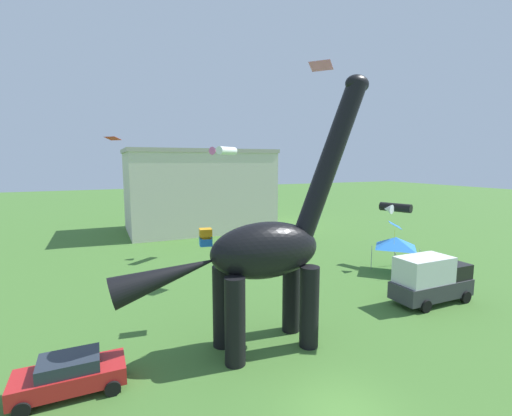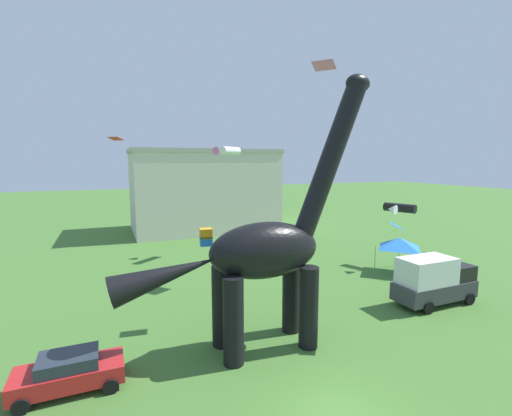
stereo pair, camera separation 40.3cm
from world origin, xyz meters
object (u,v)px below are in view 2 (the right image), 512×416
Objects in this scene: dinosaur_sculpture at (264,250)px; kite_high_left at (116,139)px; kite_far_right at (396,226)px; kite_drifting at (228,151)px; kite_near_low at (206,237)px; kite_mid_left at (324,65)px; parked_sedan_left at (69,372)px; kite_apex at (398,208)px; parked_box_truck at (434,280)px; festival_canopy_tent at (400,243)px.

kite_high_left is at bearing 86.71° from dinosaur_sculpture.
kite_far_right is 0.41× the size of kite_drifting.
kite_mid_left is (11.01, 5.30, 11.62)m from kite_near_low.
kite_drifting is at bearing 35.91° from kite_high_left.
parked_sedan_left is 24.29m from kite_drifting.
parked_sedan_left is at bearing -161.72° from kite_apex.
kite_high_left is at bearing 136.37° from kite_far_right.
kite_mid_left is (4.88, -9.22, 6.35)m from kite_drifting.
kite_apex is at bearing 60.88° from parked_box_truck.
kite_drifting is 1.36× the size of kite_mid_left.
parked_box_truck is at bearing -31.49° from dinosaur_sculpture.
dinosaur_sculpture is 6.62× the size of kite_mid_left.
festival_canopy_tent reaches higher than parked_sedan_left.
kite_drifting is (12.92, 18.18, 9.61)m from parked_sedan_left.
parked_box_truck is at bearing -64.42° from kite_drifting.
dinosaur_sculpture is 6.96m from kite_far_right.
kite_high_left is at bearing 152.24° from parked_box_truck.
dinosaur_sculpture is 13.59m from kite_high_left.
parked_box_truck reaches higher than parked_sedan_left.
kite_high_left is (-6.29, 10.51, 5.88)m from dinosaur_sculpture.
kite_mid_left is (-7.81, 0.50, 11.54)m from kite_apex.
kite_drifting is at bearing 142.56° from kite_apex.
dinosaur_sculpture is 4.81× the size of kite_apex.
kite_apex is at bearing -7.83° from dinosaur_sculpture.
kite_near_low reaches higher than festival_canopy_tent.
kite_drifting is 12.88m from kite_high_left.
parked_box_truck is 4.75× the size of kite_far_right.
kite_near_low is at bearing 27.92° from parked_sedan_left.
kite_apex is 14.41m from kite_far_right.
kite_mid_left reaches higher than kite_high_left.
kite_high_left is (-4.30, 6.98, 5.74)m from kite_near_low.
kite_far_right is at bearing -43.63° from kite_high_left.
parked_box_truck is at bearing -11.51° from kite_near_low.
parked_sedan_left is 8.86m from kite_near_low.
kite_high_left reaches higher than kite_drifting.
kite_far_right is 1.04× the size of kite_high_left.
kite_far_right reaches higher than parked_sedan_left.
dinosaur_sculpture reaches higher than festival_canopy_tent.
festival_canopy_tent is 1.11× the size of kite_drifting.
festival_canopy_tent is at bearing -127.95° from kite_apex.
kite_drifting is at bearing 67.14° from kite_near_low.
kite_mid_left reaches higher than parked_sedan_left.
parked_sedan_left is 2.01× the size of kite_mid_left.
kite_high_left reaches higher than kite_far_right.
kite_far_right is at bearing -136.43° from festival_canopy_tent.
kite_mid_left reaches higher than parked_box_truck.
parked_box_truck reaches higher than festival_canopy_tent.
dinosaur_sculpture is at bearing -102.90° from kite_drifting.
dinosaur_sculpture is at bearing -156.86° from festival_canopy_tent.
kite_mid_left is at bearing 112.96° from parked_box_truck.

